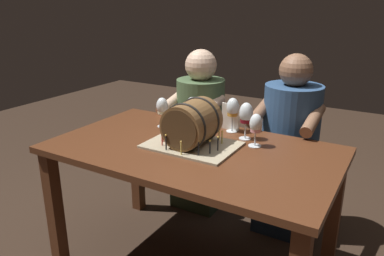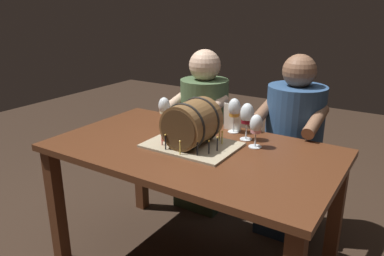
% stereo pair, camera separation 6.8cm
% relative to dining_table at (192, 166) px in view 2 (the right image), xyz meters
% --- Properties ---
extents(dining_table, '(1.48, 0.86, 0.75)m').
position_rel_dining_table_xyz_m(dining_table, '(0.00, 0.00, 0.00)').
color(dining_table, '#562D19').
rests_on(dining_table, ground).
extents(barrel_cake, '(0.47, 0.34, 0.25)m').
position_rel_dining_table_xyz_m(barrel_cake, '(-0.01, 0.01, 0.22)').
color(barrel_cake, tan).
rests_on(barrel_cake, dining_table).
extents(wine_glass_amber, '(0.07, 0.07, 0.20)m').
position_rel_dining_table_xyz_m(wine_glass_amber, '(0.07, 0.33, 0.25)').
color(wine_glass_amber, white).
rests_on(wine_glass_amber, dining_table).
extents(wine_glass_rose, '(0.07, 0.07, 0.18)m').
position_rel_dining_table_xyz_m(wine_glass_rose, '(0.28, 0.18, 0.22)').
color(wine_glass_rose, white).
rests_on(wine_glass_rose, dining_table).
extents(wine_glass_empty, '(0.08, 0.08, 0.18)m').
position_rel_dining_table_xyz_m(wine_glass_empty, '(-0.19, 0.32, 0.23)').
color(wine_glass_empty, white).
rests_on(wine_glass_empty, dining_table).
extents(wine_glass_red, '(0.07, 0.07, 0.21)m').
position_rel_dining_table_xyz_m(wine_glass_red, '(0.19, 0.26, 0.25)').
color(wine_glass_red, white).
rests_on(wine_glass_red, dining_table).
extents(wine_glass_white, '(0.07, 0.07, 0.18)m').
position_rel_dining_table_xyz_m(wine_glass_white, '(-0.33, 0.20, 0.23)').
color(wine_glass_white, white).
rests_on(wine_glass_white, dining_table).
extents(menu_card, '(0.11, 0.02, 0.16)m').
position_rel_dining_table_xyz_m(menu_card, '(0.05, 0.35, 0.19)').
color(menu_card, silver).
rests_on(menu_card, dining_table).
extents(person_seated_left, '(0.38, 0.46, 1.17)m').
position_rel_dining_table_xyz_m(person_seated_left, '(-0.33, 0.67, -0.10)').
color(person_seated_left, '#2A3A24').
rests_on(person_seated_left, ground).
extents(person_seated_right, '(0.39, 0.47, 1.18)m').
position_rel_dining_table_xyz_m(person_seated_right, '(0.33, 0.67, -0.09)').
color(person_seated_right, '#1B2D46').
rests_on(person_seated_right, ground).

